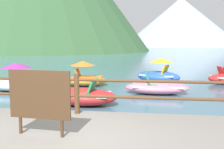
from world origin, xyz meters
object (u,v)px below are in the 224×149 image
(pedal_boat_5, at_px, (82,96))
(pedal_boat_0, at_px, (15,81))
(pedal_boat_2, at_px, (159,74))
(pedal_boat_6, at_px, (157,87))
(sign_board, at_px, (40,96))
(pedal_boat_4, at_px, (85,77))

(pedal_boat_5, bearing_deg, pedal_boat_0, 148.97)
(pedal_boat_2, height_order, pedal_boat_5, pedal_boat_2)
(pedal_boat_0, relative_size, pedal_boat_6, 0.88)
(pedal_boat_2, height_order, pedal_boat_6, pedal_boat_2)
(pedal_boat_5, relative_size, pedal_boat_6, 0.91)
(sign_board, bearing_deg, pedal_boat_5, 93.05)
(pedal_boat_2, relative_size, pedal_boat_6, 1.00)
(pedal_boat_4, bearing_deg, pedal_boat_2, 21.40)
(pedal_boat_4, relative_size, pedal_boat_5, 0.97)
(pedal_boat_5, bearing_deg, sign_board, -86.95)
(sign_board, relative_size, pedal_boat_4, 0.53)
(sign_board, bearing_deg, pedal_boat_6, 68.42)
(pedal_boat_6, bearing_deg, pedal_boat_2, 86.14)
(pedal_boat_2, xyz_separation_m, pedal_boat_5, (-2.78, -5.13, -0.14))
(pedal_boat_0, distance_m, pedal_boat_4, 3.15)
(sign_board, relative_size, pedal_boat_0, 0.53)
(pedal_boat_4, bearing_deg, pedal_boat_5, -77.76)
(pedal_boat_0, bearing_deg, pedal_boat_6, 0.80)
(pedal_boat_4, height_order, pedal_boat_5, pedal_boat_4)
(pedal_boat_6, bearing_deg, pedal_boat_4, 155.85)
(pedal_boat_5, bearing_deg, pedal_boat_2, 61.57)
(pedal_boat_4, xyz_separation_m, pedal_boat_6, (3.39, -1.52, -0.14))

